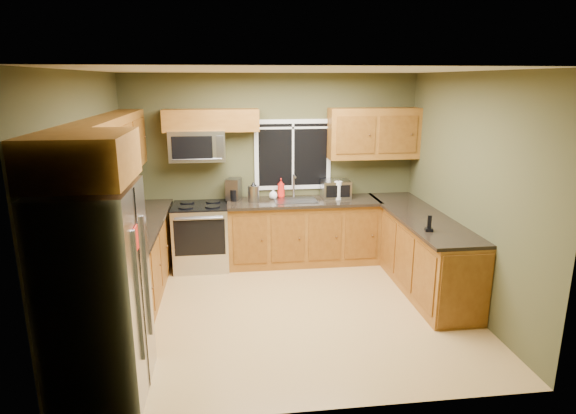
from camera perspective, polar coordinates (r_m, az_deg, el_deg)
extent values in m
plane|color=tan|center=(5.76, -0.06, -12.04)|extent=(4.20, 4.20, 0.00)
plane|color=white|center=(5.14, -0.07, 15.89)|extent=(4.20, 4.20, 0.00)
plane|color=#474628|center=(7.04, -1.87, 4.57)|extent=(4.20, 0.00, 4.20)
plane|color=#474628|center=(3.59, 3.47, -5.69)|extent=(4.20, 0.00, 4.20)
plane|color=#474628|center=(5.46, -22.53, 0.38)|extent=(0.00, 3.60, 3.60)
plane|color=#474628|center=(5.92, 20.55, 1.64)|extent=(0.00, 3.60, 3.60)
cube|color=white|center=(7.03, 0.58, 6.21)|extent=(1.12, 0.03, 1.02)
cube|color=black|center=(7.02, 0.59, 6.19)|extent=(1.00, 0.01, 0.90)
cube|color=white|center=(7.01, 0.60, 6.19)|extent=(0.03, 0.01, 0.90)
cube|color=white|center=(6.97, 0.61, 9.36)|extent=(1.00, 0.01, 0.03)
cube|color=brown|center=(6.09, -17.81, -6.63)|extent=(0.60, 2.65, 0.90)
cube|color=black|center=(5.94, -17.93, -2.40)|extent=(0.65, 2.65, 0.04)
cube|color=brown|center=(7.02, 1.80, -3.04)|extent=(2.17, 0.60, 0.90)
cube|color=black|center=(6.87, 1.86, 0.63)|extent=(2.17, 0.65, 0.04)
cube|color=brown|center=(6.52, 15.29, -5.02)|extent=(0.60, 2.50, 0.90)
cube|color=brown|center=(5.46, 20.28, -9.39)|extent=(0.56, 0.02, 0.82)
cube|color=black|center=(6.37, 15.36, -1.05)|extent=(0.65, 2.50, 0.04)
cube|color=brown|center=(5.78, -20.24, 6.51)|extent=(0.33, 2.65, 0.72)
cube|color=brown|center=(6.76, -9.09, 10.12)|extent=(1.30, 0.33, 0.30)
cube|color=brown|center=(7.09, 10.11, 8.58)|extent=(1.30, 0.33, 0.72)
cube|color=brown|center=(4.00, -23.24, 5.36)|extent=(0.72, 0.90, 0.38)
cube|color=#B7B7BC|center=(4.31, -21.70, -9.59)|extent=(0.72, 0.90, 1.80)
cube|color=slate|center=(4.03, -17.30, -10.13)|extent=(0.03, 0.04, 1.10)
cube|color=slate|center=(4.39, -16.42, -7.95)|extent=(0.03, 0.04, 1.10)
cube|color=black|center=(4.23, -16.85, -9.61)|extent=(0.01, 0.02, 1.78)
cube|color=red|center=(3.96, -17.55, -3.60)|extent=(0.01, 0.14, 0.20)
cube|color=#B7B7BC|center=(6.93, -10.24, -3.52)|extent=(0.76, 0.65, 0.90)
cube|color=black|center=(6.81, -10.42, 0.12)|extent=(0.76, 0.64, 0.03)
cube|color=black|center=(6.59, -10.42, -3.59)|extent=(0.68, 0.02, 0.50)
cylinder|color=slate|center=(6.49, -10.54, -1.38)|extent=(0.64, 0.04, 0.04)
cylinder|color=black|center=(6.68, -12.03, -0.02)|extent=(0.20, 0.20, 0.01)
cylinder|color=black|center=(6.66, -8.94, 0.08)|extent=(0.20, 0.20, 0.01)
cylinder|color=black|center=(6.95, -11.85, 0.57)|extent=(0.20, 0.20, 0.01)
cylinder|color=black|center=(6.93, -8.88, 0.66)|extent=(0.20, 0.20, 0.01)
cube|color=#B7B7BC|center=(6.78, -10.68, 7.17)|extent=(0.76, 0.38, 0.42)
cube|color=black|center=(6.59, -11.30, 6.93)|extent=(0.54, 0.01, 0.30)
cube|color=slate|center=(6.58, -8.06, 7.05)|extent=(0.10, 0.01, 0.30)
cylinder|color=slate|center=(6.60, -10.72, 5.55)|extent=(0.66, 0.02, 0.02)
cube|color=slate|center=(6.85, 0.91, 0.73)|extent=(0.60, 0.42, 0.02)
cylinder|color=#B7B7BC|center=(7.01, 0.69, 2.52)|extent=(0.03, 0.03, 0.34)
cylinder|color=#B7B7BC|center=(6.90, 0.78, 3.68)|extent=(0.03, 0.18, 0.03)
cube|color=#B7B7BC|center=(7.04, 5.68, 2.14)|extent=(0.41, 0.31, 0.25)
cube|color=black|center=(6.89, 5.97, 1.86)|extent=(0.35, 0.01, 0.17)
cube|color=slate|center=(6.92, -6.44, 2.13)|extent=(0.24, 0.27, 0.31)
cylinder|color=black|center=(6.86, -6.42, 1.39)|extent=(0.14, 0.14, 0.16)
cylinder|color=#B7B7BC|center=(6.78, -4.11, 1.58)|extent=(0.16, 0.16, 0.23)
cone|color=black|center=(6.75, -4.13, 2.71)|extent=(0.11, 0.11, 0.06)
cylinder|color=white|center=(6.93, 5.95, 1.97)|extent=(0.14, 0.14, 0.26)
cylinder|color=slate|center=(6.90, 5.99, 3.10)|extent=(0.02, 0.02, 0.04)
imported|color=red|center=(7.00, -0.83, 2.27)|extent=(0.12, 0.12, 0.28)
imported|color=white|center=(6.93, -1.77, 1.59)|extent=(0.14, 0.14, 0.16)
cube|color=black|center=(5.70, 16.35, -2.58)|extent=(0.10, 0.10, 0.04)
cube|color=black|center=(5.67, 16.41, -1.69)|extent=(0.05, 0.04, 0.15)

